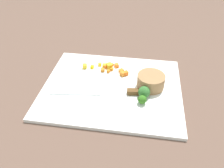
{
  "coord_description": "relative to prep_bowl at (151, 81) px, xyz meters",
  "views": [
    {
      "loc": [
        -0.09,
        0.61,
        0.52
      ],
      "look_at": [
        0.0,
        0.0,
        0.02
      ],
      "focal_mm": 36.37,
      "sensor_mm": 36.0,
      "label": 1
    }
  ],
  "objects": [
    {
      "name": "carrot_dice_8",
      "position": [
        0.13,
        -0.1,
        -0.02
      ],
      "size": [
        0.02,
        0.02,
        0.01
      ],
      "primitive_type": "cube",
      "rotation": [
        0.0,
        0.0,
        2.0
      ],
      "color": "orange",
      "rests_on": "cutting_board"
    },
    {
      "name": "carrot_dice_9",
      "position": [
        0.16,
        -0.09,
        -0.02
      ],
      "size": [
        0.02,
        0.01,
        0.01
      ],
      "primitive_type": "cube",
      "rotation": [
        0.0,
        0.0,
        1.13
      ],
      "color": "orange",
      "rests_on": "cutting_board"
    },
    {
      "name": "pepper_dice_3",
      "position": [
        0.25,
        -0.08,
        -0.02
      ],
      "size": [
        0.02,
        0.02,
        0.02
      ],
      "primitive_type": "cube",
      "rotation": [
        0.0,
        0.0,
        1.72
      ],
      "color": "yellow",
      "rests_on": "cutting_board"
    },
    {
      "name": "carrot_dice_4",
      "position": [
        0.18,
        -0.07,
        -0.02
      ],
      "size": [
        0.02,
        0.02,
        0.01
      ],
      "primitive_type": "cube",
      "rotation": [
        0.0,
        0.0,
        0.31
      ],
      "color": "orange",
      "rests_on": "cutting_board"
    },
    {
      "name": "chef_knife",
      "position": [
        0.12,
        0.05,
        -0.02
      ],
      "size": [
        0.33,
        0.06,
        0.02
      ],
      "rotation": [
        0.0,
        0.0,
        0.12
      ],
      "color": "silver",
      "rests_on": "cutting_board"
    },
    {
      "name": "pepper_dice_2",
      "position": [
        0.16,
        -0.09,
        -0.01
      ],
      "size": [
        0.03,
        0.03,
        0.02
      ],
      "primitive_type": "cube",
      "rotation": [
        0.0,
        0.0,
        0.55
      ],
      "color": "yellow",
      "rests_on": "cutting_board"
    },
    {
      "name": "carrot_dice_5",
      "position": [
        0.15,
        -0.11,
        -0.02
      ],
      "size": [
        0.01,
        0.01,
        0.01
      ],
      "primitive_type": "cube",
      "rotation": [
        0.0,
        0.0,
        0.86
      ],
      "color": "orange",
      "rests_on": "cutting_board"
    },
    {
      "name": "prep_bowl",
      "position": [
        0.0,
        0.0,
        0.0
      ],
      "size": [
        0.09,
        0.09,
        0.05
      ],
      "primitive_type": "cylinder",
      "color": "#9B7148",
      "rests_on": "cutting_board"
    },
    {
      "name": "cutting_board",
      "position": [
        0.13,
        0.02,
        -0.03
      ],
      "size": [
        0.48,
        0.39,
        0.01
      ],
      "primitive_type": "cube",
      "color": "white",
      "rests_on": "ground_plane"
    },
    {
      "name": "carrot_dice_0",
      "position": [
        0.17,
        -0.09,
        -0.02
      ],
      "size": [
        0.02,
        0.02,
        0.01
      ],
      "primitive_type": "cube",
      "rotation": [
        0.0,
        0.0,
        0.92
      ],
      "color": "orange",
      "rests_on": "cutting_board"
    },
    {
      "name": "ground_plane",
      "position": [
        0.13,
        0.02,
        -0.04
      ],
      "size": [
        4.0,
        4.0,
        0.0
      ],
      "primitive_type": "plane",
      "color": "brown"
    },
    {
      "name": "carrot_dice_1",
      "position": [
        0.16,
        -0.06,
        -0.02
      ],
      "size": [
        0.01,
        0.01,
        0.01
      ],
      "primitive_type": "cube",
      "rotation": [
        0.0,
        0.0,
        1.27
      ],
      "color": "orange",
      "rests_on": "cutting_board"
    },
    {
      "name": "pepper_dice_1",
      "position": [
        0.18,
        -0.1,
        -0.02
      ],
      "size": [
        0.01,
        0.01,
        0.01
      ],
      "primitive_type": "cube",
      "rotation": [
        0.0,
        0.0,
        1.71
      ],
      "color": "yellow",
      "rests_on": "cutting_board"
    },
    {
      "name": "broccoli_floret_1",
      "position": [
        0.02,
        0.09,
        -0.01
      ],
      "size": [
        0.03,
        0.03,
        0.03
      ],
      "color": "#8EB56D",
      "rests_on": "cutting_board"
    },
    {
      "name": "carrot_dice_7",
      "position": [
        0.11,
        -0.07,
        -0.02
      ],
      "size": [
        0.02,
        0.02,
        0.01
      ],
      "primitive_type": "cube",
      "rotation": [
        0.0,
        0.0,
        2.33
      ],
      "color": "orange",
      "rests_on": "cutting_board"
    },
    {
      "name": "broccoli_floret_0",
      "position": [
        0.02,
        0.06,
        -0.0
      ],
      "size": [
        0.04,
        0.04,
        0.04
      ],
      "color": "#95C067",
      "rests_on": "cutting_board"
    },
    {
      "name": "carrot_dice_6",
      "position": [
        0.15,
        -0.08,
        -0.02
      ],
      "size": [
        0.01,
        0.01,
        0.01
      ],
      "primitive_type": "cube",
      "rotation": [
        0.0,
        0.0,
        1.38
      ],
      "color": "orange",
      "rests_on": "cutting_board"
    },
    {
      "name": "pepper_dice_4",
      "position": [
        0.2,
        -0.1,
        -0.02
      ],
      "size": [
        0.01,
        0.01,
        0.01
      ],
      "primitive_type": "cube",
      "rotation": [
        0.0,
        0.0,
        0.03
      ],
      "color": "yellow",
      "rests_on": "cutting_board"
    },
    {
      "name": "carrot_dice_3",
      "position": [
        0.1,
        -0.05,
        -0.02
      ],
      "size": [
        0.02,
        0.02,
        0.02
      ],
      "primitive_type": "cube",
      "rotation": [
        0.0,
        0.0,
        0.83
      ],
      "color": "orange",
      "rests_on": "cutting_board"
    },
    {
      "name": "carrot_dice_2",
      "position": [
        0.09,
        -0.06,
        -0.02
      ],
      "size": [
        0.02,
        0.02,
        0.02
      ],
      "primitive_type": "cube",
      "rotation": [
        0.0,
        0.0,
        0.65
      ],
      "color": "orange",
      "rests_on": "cutting_board"
    },
    {
      "name": "pepper_dice_0",
      "position": [
        0.23,
        -0.08,
        -0.02
      ],
      "size": [
        0.01,
        0.01,
        0.01
      ],
      "primitive_type": "cube",
      "rotation": [
        0.0,
        0.0,
        1.47
      ],
      "color": "yellow",
      "rests_on": "cutting_board"
    }
  ]
}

